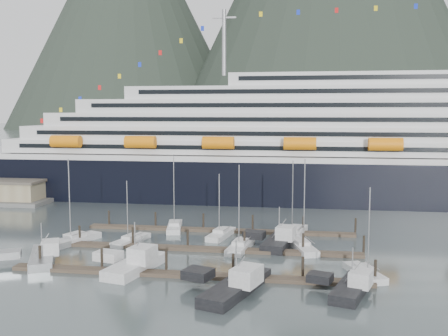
{
  "coord_description": "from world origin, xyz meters",
  "views": [
    {
      "loc": [
        9.9,
        -74.86,
        21.48
      ],
      "look_at": [
        -4.95,
        22.0,
        10.84
      ],
      "focal_mm": 42.0,
      "sensor_mm": 36.0,
      "label": 1
    }
  ],
  "objects": [
    {
      "name": "ground",
      "position": [
        0.0,
        0.0,
        0.0
      ],
      "size": [
        1600.0,
        1600.0,
        0.0
      ],
      "primitive_type": "plane",
      "color": "#4E5B5C",
      "rests_on": "ground"
    },
    {
      "name": "cruise_ship",
      "position": [
        30.03,
        54.94,
        12.04
      ],
      "size": [
        210.0,
        30.4,
        50.3
      ],
      "color": "black",
      "rests_on": "ground"
    },
    {
      "name": "dock_near",
      "position": [
        -4.93,
        -9.95,
        0.31
      ],
      "size": [
        48.18,
        2.28,
        3.2
      ],
      "color": "#3F3128",
      "rests_on": "ground"
    },
    {
      "name": "dock_mid",
      "position": [
        -4.93,
        3.05,
        0.31
      ],
      "size": [
        48.18,
        2.28,
        3.2
      ],
      "color": "#3F3128",
      "rests_on": "ground"
    },
    {
      "name": "dock_far",
      "position": [
        -4.93,
        16.05,
        0.31
      ],
      "size": [
        48.18,
        2.28,
        3.2
      ],
      "color": "#3F3128",
      "rests_on": "ground"
    },
    {
      "name": "sailboat_a",
      "position": [
        -27.0,
        4.52,
        0.44
      ],
      "size": [
        6.0,
        9.86,
        14.39
      ],
      "rotation": [
        0.0,
        0.0,
        1.2
      ],
      "color": "#BCBCBC",
      "rests_on": "ground"
    },
    {
      "name": "sailboat_b",
      "position": [
        -17.93,
        5.87,
        0.38
      ],
      "size": [
        4.5,
        8.91,
        10.72
      ],
      "rotation": [
        0.0,
        0.0,
        1.3
      ],
      "color": "#BCBCBC",
      "rests_on": "ground"
    },
    {
      "name": "sailboat_c",
      "position": [
        0.33,
        4.42,
        0.42
      ],
      "size": [
        3.77,
        9.62,
        13.82
      ],
      "rotation": [
        0.0,
        0.0,
        1.44
      ],
      "color": "#BCBCBC",
      "rests_on": "ground"
    },
    {
      "name": "sailboat_d",
      "position": [
        9.77,
        6.16,
        0.42
      ],
      "size": [
        5.51,
        10.74,
        14.67
      ],
      "rotation": [
        0.0,
        0.0,
        1.88
      ],
      "color": "#BCBCBC",
      "rests_on": "ground"
    },
    {
      "name": "sailboat_e",
      "position": [
        -13.27,
        16.6,
        0.42
      ],
      "size": [
        4.14,
        9.59,
        14.22
      ],
      "rotation": [
        0.0,
        0.0,
        1.76
      ],
      "color": "#BCBCBC",
      "rests_on": "ground"
    },
    {
      "name": "sailboat_f",
      "position": [
        -3.95,
        12.03,
        0.4
      ],
      "size": [
        4.12,
        9.03,
        11.42
      ],
      "rotation": [
        0.0,
        0.0,
        1.38
      ],
      "color": "#BCBCBC",
      "rests_on": "ground"
    },
    {
      "name": "sailboat_g",
      "position": [
        8.34,
        14.13,
        0.43
      ],
      "size": [
        4.95,
        11.87,
        13.79
      ],
      "rotation": [
        0.0,
        0.0,
        1.38
      ],
      "color": "#BCBCBC",
      "rests_on": "ground"
    },
    {
      "name": "sailboat_h",
      "position": [
        18.0,
        -6.28,
        0.4
      ],
      "size": [
        5.19,
        8.43,
        12.24
      ],
      "rotation": [
        0.0,
        0.0,
        1.95
      ],
      "color": "#BCBCBC",
      "rests_on": "ground"
    },
    {
      "name": "trawler_a",
      "position": [
        -27.12,
        -6.44,
        0.82
      ],
      "size": [
        9.55,
        11.58,
        6.17
      ],
      "rotation": [
        0.0,
        0.0,
        2.0
      ],
      "color": "#929597",
      "rests_on": "ground"
    },
    {
      "name": "trawler_b",
      "position": [
        -12.51,
        -8.6,
        0.93
      ],
      "size": [
        9.25,
        11.86,
        7.37
      ],
      "rotation": [
        0.0,
        0.0,
        1.34
      ],
      "color": "#BCBCBC",
      "rests_on": "ground"
    },
    {
      "name": "trawler_c",
      "position": [
        2.02,
        -14.95,
        0.89
      ],
      "size": [
        10.75,
        14.05,
        6.96
      ],
      "rotation": [
        0.0,
        0.0,
        1.26
      ],
      "color": "black",
      "rests_on": "ground"
    },
    {
      "name": "trawler_d",
      "position": [
        15.66,
        -13.17,
        0.81
      ],
      "size": [
        8.42,
        10.66,
        6.03
      ],
      "rotation": [
        0.0,
        0.0,
        1.26
      ],
      "color": "black",
      "rests_on": "ground"
    },
    {
      "name": "trawler_e",
      "position": [
        6.06,
        7.33,
        0.9
      ],
      "size": [
        8.6,
        11.26,
        7.01
      ],
      "rotation": [
        0.0,
        0.0,
        1.39
      ],
      "color": "black",
      "rests_on": "ground"
    }
  ]
}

